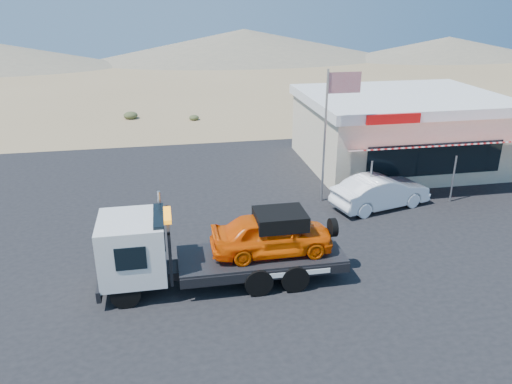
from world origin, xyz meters
The scene contains 7 objects.
ground centered at (0.00, 0.00, 0.00)m, with size 120.00×120.00×0.00m, color #8B724F.
asphalt_lot centered at (2.00, 3.00, 0.01)m, with size 32.00×24.00×0.02m, color black.
tow_truck centered at (-0.83, -1.55, 1.41)m, with size 7.84×2.32×2.62m.
white_sedan centered at (7.03, 3.29, 0.76)m, with size 1.56×4.47×1.47m, color silver.
jerky_store centered at (10.50, 8.97, 1.99)m, with size 10.40×9.97×3.90m.
flagpole centered at (4.93, 4.50, 3.76)m, with size 1.55×0.10×6.00m.
distant_hills centered at (-9.77, 55.14, 1.89)m, with size 126.00×48.00×4.20m.
Camera 1 is at (-2.26, -15.90, 8.98)m, focal length 35.00 mm.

